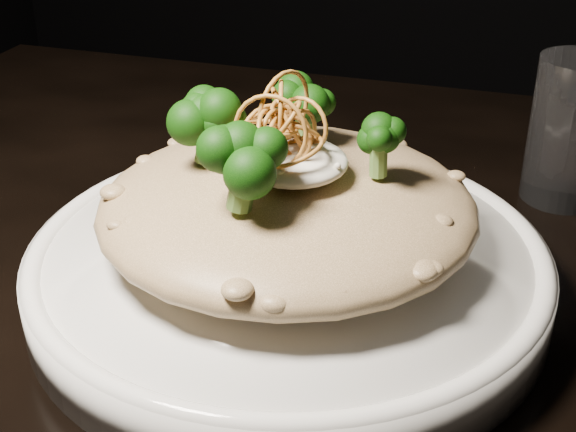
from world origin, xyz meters
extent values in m
cube|color=black|center=(0.00, 0.00, 0.73)|extent=(1.10, 0.80, 0.04)
cylinder|color=black|center=(-0.48, 0.33, 0.35)|extent=(0.05, 0.05, 0.71)
cylinder|color=white|center=(-0.07, -0.02, 0.77)|extent=(0.32, 0.32, 0.03)
ellipsoid|color=brown|center=(-0.07, -0.01, 0.81)|extent=(0.23, 0.23, 0.05)
ellipsoid|color=white|center=(-0.07, -0.02, 0.84)|extent=(0.06, 0.06, 0.02)
cylinder|color=silver|center=(0.09, 0.17, 0.81)|extent=(0.08, 0.08, 0.11)
camera|label=1|loc=(0.06, -0.42, 1.04)|focal=50.00mm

